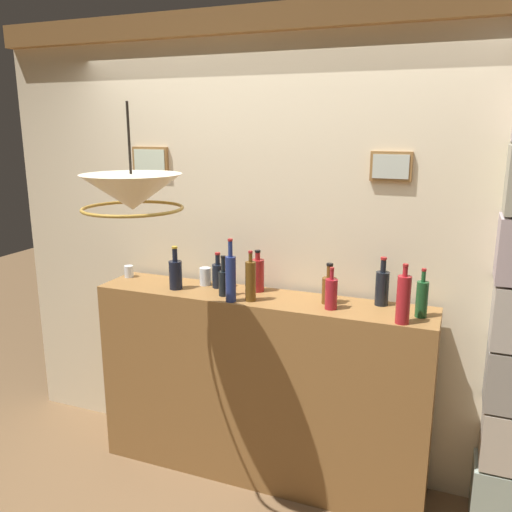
% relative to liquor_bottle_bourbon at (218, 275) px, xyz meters
% --- Properties ---
extents(panelled_rear_partition, '(3.71, 0.15, 2.75)m').
position_rel_liquor_bottle_bourbon_xyz_m(panelled_rear_partition, '(0.30, 0.18, 0.22)').
color(panelled_rear_partition, beige).
rests_on(panelled_rear_partition, ground).
extents(bar_shelf_unit, '(1.98, 0.36, 1.15)m').
position_rel_liquor_bottle_bourbon_xyz_m(bar_shelf_unit, '(0.30, -0.07, -0.65)').
color(bar_shelf_unit, olive).
rests_on(bar_shelf_unit, ground).
extents(liquor_bottle_bourbon, '(0.07, 0.07, 0.22)m').
position_rel_liquor_bottle_bourbon_xyz_m(liquor_bottle_bourbon, '(0.00, 0.00, 0.00)').
color(liquor_bottle_bourbon, black).
rests_on(liquor_bottle_bourbon, bar_shelf_unit).
extents(liquor_bottle_sherry, '(0.06, 0.06, 0.24)m').
position_rel_liquor_bottle_bourbon_xyz_m(liquor_bottle_sherry, '(0.10, -0.13, 0.00)').
color(liquor_bottle_sherry, black).
rests_on(liquor_bottle_sherry, bar_shelf_unit).
extents(liquor_bottle_vodka, '(0.07, 0.07, 0.23)m').
position_rel_liquor_bottle_bourbon_xyz_m(liquor_bottle_vodka, '(0.73, -0.13, 0.01)').
color(liquor_bottle_vodka, maroon).
rests_on(liquor_bottle_vodka, bar_shelf_unit).
extents(liquor_bottle_amaro, '(0.07, 0.07, 0.30)m').
position_rel_liquor_bottle_bourbon_xyz_m(liquor_bottle_amaro, '(1.11, -0.21, 0.05)').
color(liquor_bottle_amaro, '#A41C23').
rests_on(liquor_bottle_amaro, bar_shelf_unit).
extents(liquor_bottle_mezcal, '(0.06, 0.06, 0.29)m').
position_rel_liquor_bottle_bourbon_xyz_m(liquor_bottle_mezcal, '(0.28, -0.16, 0.04)').
color(liquor_bottle_mezcal, brown).
rests_on(liquor_bottle_mezcal, bar_shelf_unit).
extents(liquor_bottle_port, '(0.08, 0.08, 0.26)m').
position_rel_liquor_bottle_bourbon_xyz_m(liquor_bottle_port, '(-0.22, -0.12, 0.01)').
color(liquor_bottle_port, black).
rests_on(liquor_bottle_port, bar_shelf_unit).
extents(liquor_bottle_whiskey, '(0.07, 0.07, 0.27)m').
position_rel_liquor_bottle_bourbon_xyz_m(liquor_bottle_whiskey, '(0.97, 0.03, 0.02)').
color(liquor_bottle_whiskey, black).
rests_on(liquor_bottle_whiskey, bar_shelf_unit).
extents(liquor_bottle_scotch, '(0.08, 0.08, 0.23)m').
position_rel_liquor_bottle_bourbon_xyz_m(liquor_bottle_scotch, '(0.69, -0.04, 0.00)').
color(liquor_bottle_scotch, brown).
rests_on(liquor_bottle_scotch, bar_shelf_unit).
extents(liquor_bottle_tequila, '(0.06, 0.06, 0.26)m').
position_rel_liquor_bottle_bourbon_xyz_m(liquor_bottle_tequila, '(1.18, -0.08, 0.02)').
color(liquor_bottle_tequila, '#1A4C24').
rests_on(liquor_bottle_tequila, bar_shelf_unit).
extents(liquor_bottle_rye, '(0.08, 0.08, 0.25)m').
position_rel_liquor_bottle_bourbon_xyz_m(liquor_bottle_rye, '(0.25, 0.02, 0.02)').
color(liquor_bottle_rye, maroon).
rests_on(liquor_bottle_rye, bar_shelf_unit).
extents(liquor_bottle_gin, '(0.06, 0.06, 0.36)m').
position_rel_liquor_bottle_bourbon_xyz_m(liquor_bottle_gin, '(0.18, -0.21, 0.06)').
color(liquor_bottle_gin, navy).
rests_on(liquor_bottle_gin, bar_shelf_unit).
extents(glass_tumbler_rocks, '(0.07, 0.07, 0.11)m').
position_rel_liquor_bottle_bourbon_xyz_m(glass_tumbler_rocks, '(-0.09, 0.02, -0.03)').
color(glass_tumbler_rocks, silver).
rests_on(glass_tumbler_rocks, bar_shelf_unit).
extents(glass_tumbler_highball, '(0.06, 0.06, 0.08)m').
position_rel_liquor_bottle_bourbon_xyz_m(glass_tumbler_highball, '(-0.63, -0.01, -0.04)').
color(glass_tumbler_highball, silver).
rests_on(glass_tumbler_highball, bar_shelf_unit).
extents(pendant_lamp, '(0.48, 0.48, 0.49)m').
position_rel_liquor_bottle_bourbon_xyz_m(pendant_lamp, '(-0.10, -0.69, 0.56)').
color(pendant_lamp, '#EFE5C6').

